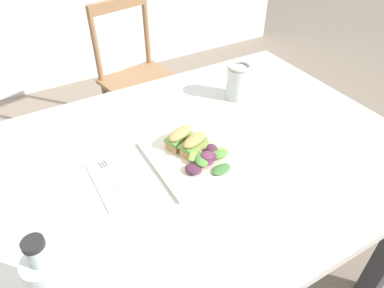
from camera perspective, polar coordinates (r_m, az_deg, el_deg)
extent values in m
plane|color=#7A6B5B|center=(1.66, -3.64, -20.90)|extent=(8.43, 8.43, 0.00)
cube|color=#BCB7AD|center=(1.09, 1.63, -1.76)|extent=(1.29, 0.96, 0.03)
cube|color=#2D2D33|center=(1.55, -26.08, -10.24)|extent=(0.07, 0.07, 0.71)
cube|color=#2D2D33|center=(1.85, 10.12, 2.63)|extent=(0.07, 0.07, 0.71)
cylinder|color=#8E6642|center=(1.99, -8.49, 0.85)|extent=(0.03, 0.03, 0.43)
cylinder|color=#8E6642|center=(2.15, -1.06, 4.57)|extent=(0.03, 0.03, 0.43)
cylinder|color=#8E6642|center=(2.24, -13.47, 4.87)|extent=(0.03, 0.03, 0.43)
cylinder|color=#8E6642|center=(2.38, -6.45, 8.01)|extent=(0.03, 0.03, 0.43)
cube|color=#8E6642|center=(2.07, -7.90, 9.91)|extent=(0.47, 0.47, 0.02)
cylinder|color=#8E6642|center=(2.04, -15.53, 15.36)|extent=(0.03, 0.03, 0.42)
cylinder|color=#8E6642|center=(2.20, -7.48, 18.10)|extent=(0.03, 0.03, 0.42)
cube|color=#8E6642|center=(2.05, -12.06, 21.46)|extent=(0.36, 0.10, 0.06)
cube|color=beige|center=(1.05, 1.08, -1.82)|extent=(0.28, 0.28, 0.01)
cube|color=tan|center=(1.05, 0.43, -0.68)|extent=(0.10, 0.07, 0.02)
cube|color=#6B9E47|center=(1.05, 0.18, 0.12)|extent=(0.10, 0.08, 0.01)
ellipsoid|color=tan|center=(1.03, 0.44, 0.73)|extent=(0.10, 0.07, 0.02)
cube|color=tan|center=(1.08, -1.91, 0.39)|extent=(0.10, 0.07, 0.02)
cube|color=#6B9E47|center=(1.07, -2.17, 1.18)|extent=(0.10, 0.08, 0.01)
ellipsoid|color=tan|center=(1.06, -1.95, 1.78)|extent=(0.10, 0.07, 0.02)
ellipsoid|color=#3D7033|center=(1.00, 4.81, -4.13)|extent=(0.07, 0.05, 0.01)
ellipsoid|color=#84A84C|center=(1.05, 4.42, -1.15)|extent=(0.07, 0.06, 0.01)
ellipsoid|color=#84A84C|center=(1.01, 0.62, -2.15)|extent=(0.05, 0.04, 0.01)
ellipsoid|color=#602D47|center=(1.00, 2.49, -1.87)|extent=(0.05, 0.05, 0.01)
ellipsoid|color=#602D47|center=(1.00, 2.62, -2.80)|extent=(0.05, 0.05, 0.01)
ellipsoid|color=#6B9E47|center=(1.06, 2.38, -0.45)|extent=(0.04, 0.03, 0.01)
ellipsoid|color=#4C2338|center=(1.04, 3.35, -1.05)|extent=(0.06, 0.07, 0.02)
ellipsoid|color=#518438|center=(1.03, 4.37, -1.70)|extent=(0.06, 0.04, 0.02)
ellipsoid|color=#4C2338|center=(1.06, 1.89, -0.67)|extent=(0.03, 0.05, 0.01)
ellipsoid|color=#4C2338|center=(1.01, 2.79, -2.41)|extent=(0.07, 0.05, 0.02)
ellipsoid|color=#518438|center=(1.03, 0.98, -1.50)|extent=(0.04, 0.05, 0.01)
ellipsoid|color=#518438|center=(1.00, 1.71, -2.50)|extent=(0.07, 0.08, 0.02)
ellipsoid|color=#4C2338|center=(1.03, 3.54, -1.67)|extent=(0.04, 0.05, 0.01)
ellipsoid|color=#4C2338|center=(0.98, 0.23, -4.12)|extent=(0.06, 0.06, 0.02)
cube|color=white|center=(1.00, -12.54, -5.88)|extent=(0.10, 0.21, 0.00)
cube|color=silver|center=(0.98, -12.01, -6.51)|extent=(0.02, 0.14, 0.00)
cube|color=silver|center=(1.05, -14.18, -3.49)|extent=(0.03, 0.05, 0.00)
cube|color=#38383D|center=(1.05, -13.95, -3.04)|extent=(0.01, 0.03, 0.00)
cube|color=#38383D|center=(1.05, -14.34, -3.20)|extent=(0.01, 0.03, 0.00)
cube|color=#38383D|center=(1.05, -14.74, -3.36)|extent=(0.01, 0.03, 0.00)
cylinder|color=#B2BCB7|center=(0.76, -21.92, -20.40)|extent=(0.08, 0.08, 0.15)
cylinder|color=#B2BCB7|center=(0.68, -23.92, -16.11)|extent=(0.03, 0.03, 0.05)
cylinder|color=black|center=(0.66, -24.59, -14.64)|extent=(0.04, 0.04, 0.01)
cylinder|color=#C67528|center=(1.32, 7.49, 9.44)|extent=(0.08, 0.08, 0.10)
cylinder|color=silver|center=(1.32, 7.54, 9.90)|extent=(0.09, 0.09, 0.12)
torus|color=#B7B29E|center=(1.29, 7.79, 12.47)|extent=(0.09, 0.09, 0.01)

